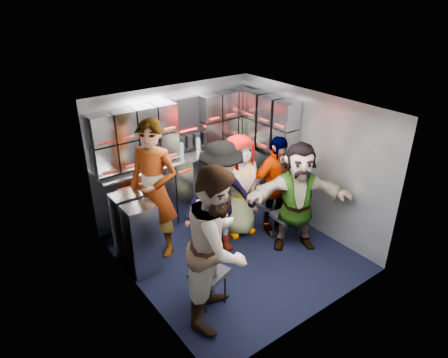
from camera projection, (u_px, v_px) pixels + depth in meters
floor at (233, 252)px, 5.67m from camera, size 3.00×3.00×0.00m
wall_back at (176, 152)px, 6.29m from camera, size 2.80×0.04×2.10m
wall_left at (135, 220)px, 4.45m from camera, size 0.04×3.00×2.10m
wall_right at (308, 161)px, 5.95m from camera, size 0.04×3.00×2.10m
ceiling at (235, 108)px, 4.74m from camera, size 2.80×3.00×0.02m
cart_bank_back at (184, 188)px, 6.38m from camera, size 2.68×0.38×0.99m
cart_bank_left at (136, 233)px, 5.21m from camera, size 0.38×0.76×0.99m
counter at (183, 158)px, 6.15m from camera, size 2.68×0.42×0.03m
locker_bank_back at (179, 127)px, 5.98m from camera, size 2.68×0.28×0.82m
locker_bank_right at (270, 123)px, 6.18m from camera, size 0.28×1.00×0.82m
right_cabinet at (271, 182)px, 6.55m from camera, size 0.28×1.20×1.00m
coffee_niche at (187, 125)px, 6.13m from camera, size 0.46×0.16×0.84m
red_latch_strip at (190, 170)px, 6.06m from camera, size 2.60×0.02×0.03m
jump_seat_near_left at (209, 275)px, 4.61m from camera, size 0.48×0.47×0.45m
jump_seat_mid_left at (214, 218)px, 5.67m from camera, size 0.52×0.51×0.50m
jump_seat_center at (232, 202)px, 6.11m from camera, size 0.45×0.43×0.47m
jump_seat_mid_right at (266, 204)px, 6.14m from camera, size 0.46×0.45×0.43m
jump_seat_near_right at (286, 217)px, 5.80m from camera, size 0.39×0.37×0.43m
attendant_standing at (154, 190)px, 5.29m from camera, size 0.77×0.84×1.93m
attendant_arc_a at (218, 245)px, 4.25m from camera, size 1.14×1.10×1.84m
attendant_arc_b at (221, 199)px, 5.37m from camera, size 1.18×0.84×1.65m
attendant_arc_c at (239, 186)px, 5.82m from camera, size 0.82×0.59×1.56m
attendant_arc_d at (275, 186)px, 5.84m from camera, size 0.92×0.44×1.53m
attendant_arc_e at (297, 197)px, 5.48m from camera, size 1.49×1.20×1.58m
bottle_left at (150, 160)px, 5.75m from camera, size 0.07×0.07×0.24m
bottle_mid at (182, 151)px, 6.03m from camera, size 0.07×0.07×0.24m
bottle_right at (198, 147)px, 6.19m from camera, size 0.07×0.07×0.25m
cup_left at (156, 163)px, 5.81m from camera, size 0.08×0.08×0.10m
cup_right at (224, 144)px, 6.48m from camera, size 0.07×0.07×0.11m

